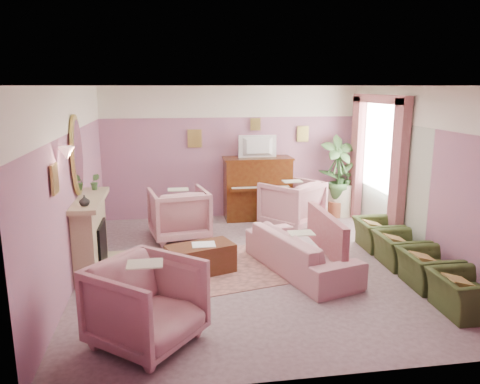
{
  "coord_description": "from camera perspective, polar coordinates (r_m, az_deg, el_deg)",
  "views": [
    {
      "loc": [
        -1.38,
        -6.91,
        2.8
      ],
      "look_at": [
        -0.23,
        0.4,
        1.12
      ],
      "focal_mm": 35.0,
      "sensor_mm": 36.0,
      "label": 1
    }
  ],
  "objects": [
    {
      "name": "floor",
      "position": [
        7.58,
        2.24,
        -8.86
      ],
      "size": [
        5.5,
        6.0,
        0.01
      ],
      "primitive_type": "cube",
      "color": "gray",
      "rests_on": "ground"
    },
    {
      "name": "ceiling",
      "position": [
        7.05,
        2.44,
        12.8
      ],
      "size": [
        5.5,
        6.0,
        0.01
      ],
      "primitive_type": "cube",
      "color": "silver",
      "rests_on": "wall_back"
    },
    {
      "name": "wall_back",
      "position": [
        10.11,
        -0.97,
        4.84
      ],
      "size": [
        5.5,
        0.02,
        2.8
      ],
      "primitive_type": "cube",
      "color": "gray",
      "rests_on": "floor"
    },
    {
      "name": "wall_front",
      "position": [
        4.38,
        10.0,
        -6.01
      ],
      "size": [
        5.5,
        0.02,
        2.8
      ],
      "primitive_type": "cube",
      "color": "gray",
      "rests_on": "floor"
    },
    {
      "name": "wall_left",
      "position": [
        7.19,
        -19.72,
        0.82
      ],
      "size": [
        0.02,
        6.0,
        2.8
      ],
      "primitive_type": "cube",
      "color": "gray",
      "rests_on": "floor"
    },
    {
      "name": "wall_right",
      "position": [
        8.17,
        21.62,
        2.04
      ],
      "size": [
        0.02,
        6.0,
        2.8
      ],
      "primitive_type": "cube",
      "color": "gray",
      "rests_on": "floor"
    },
    {
      "name": "picture_rail_band",
      "position": [
        10.0,
        -0.99,
        10.94
      ],
      "size": [
        5.5,
        0.01,
        0.65
      ],
      "primitive_type": "cube",
      "color": "white",
      "rests_on": "wall_back"
    },
    {
      "name": "stripe_panel",
      "position": [
        9.34,
        17.4,
        1.58
      ],
      "size": [
        0.01,
        3.0,
        2.15
      ],
      "primitive_type": "cube",
      "color": "beige",
      "rests_on": "wall_right"
    },
    {
      "name": "fireplace_surround",
      "position": [
        7.56,
        -17.77,
        -5.14
      ],
      "size": [
        0.3,
        1.4,
        1.1
      ],
      "primitive_type": "cube",
      "color": "tan",
      "rests_on": "floor"
    },
    {
      "name": "fireplace_inset",
      "position": [
        7.59,
        -16.94,
        -6.2
      ],
      "size": [
        0.18,
        0.72,
        0.68
      ],
      "primitive_type": "cube",
      "color": "black",
      "rests_on": "floor"
    },
    {
      "name": "fire_ember",
      "position": [
        7.64,
        -16.56,
        -7.47
      ],
      "size": [
        0.06,
        0.54,
        0.1
      ],
      "primitive_type": "cube",
      "color": "orange",
      "rests_on": "floor"
    },
    {
      "name": "mantel_shelf",
      "position": [
        7.4,
        -17.84,
        -0.93
      ],
      "size": [
        0.4,
        1.55,
        0.07
      ],
      "primitive_type": "cube",
      "color": "tan",
      "rests_on": "fireplace_surround"
    },
    {
      "name": "hearth",
      "position": [
        7.71,
        -16.01,
        -8.92
      ],
      "size": [
        0.55,
        1.5,
        0.02
      ],
      "primitive_type": "cube",
      "color": "tan",
      "rests_on": "floor"
    },
    {
      "name": "mirror_frame",
      "position": [
        7.3,
        -19.29,
        4.23
      ],
      "size": [
        0.04,
        0.72,
        1.2
      ],
      "primitive_type": "ellipsoid",
      "color": "tan",
      "rests_on": "wall_left"
    },
    {
      "name": "mirror_glass",
      "position": [
        7.3,
        -19.1,
        4.24
      ],
      "size": [
        0.01,
        0.6,
        1.06
      ],
      "primitive_type": "ellipsoid",
      "color": "white",
      "rests_on": "wall_left"
    },
    {
      "name": "sconce_shade",
      "position": [
        6.24,
        -20.35,
        4.48
      ],
      "size": [
        0.2,
        0.2,
        0.16
      ],
      "primitive_type": "cone",
      "color": "#FFB3A2",
      "rests_on": "wall_left"
    },
    {
      "name": "piano",
      "position": [
        10.01,
        2.13,
        0.39
      ],
      "size": [
        1.4,
        0.6,
        1.3
      ],
      "primitive_type": "cube",
      "color": "#45200B",
      "rests_on": "floor"
    },
    {
      "name": "piano_keyshelf",
      "position": [
        9.66,
        2.53,
        0.35
      ],
      "size": [
        1.3,
        0.12,
        0.06
      ],
      "primitive_type": "cube",
      "color": "#45200B",
      "rests_on": "piano"
    },
    {
      "name": "piano_keys",
      "position": [
        9.65,
        2.53,
        0.59
      ],
      "size": [
        1.2,
        0.08,
        0.02
      ],
      "primitive_type": "cube",
      "color": "beige",
      "rests_on": "piano"
    },
    {
      "name": "piano_top",
      "position": [
        9.89,
        2.16,
        4.13
      ],
      "size": [
        1.45,
        0.65,
        0.04
      ],
      "primitive_type": "cube",
      "color": "#45200B",
      "rests_on": "piano"
    },
    {
      "name": "television",
      "position": [
        9.8,
        2.24,
        5.76
      ],
      "size": [
        0.8,
        0.12,
        0.48
      ],
      "primitive_type": "imported",
      "color": "black",
      "rests_on": "piano"
    },
    {
      "name": "print_back_left",
      "position": [
        9.95,
        -5.54,
        6.51
      ],
      "size": [
        0.3,
        0.03,
        0.38
      ],
      "primitive_type": "cube",
      "color": "tan",
      "rests_on": "wall_back"
    },
    {
      "name": "print_back_right",
      "position": [
        10.35,
        7.65,
        7.03
      ],
      "size": [
        0.26,
        0.03,
        0.34
      ],
      "primitive_type": "cube",
      "color": "tan",
      "rests_on": "wall_back"
    },
    {
      "name": "print_back_mid",
      "position": [
        10.08,
        1.89,
        8.24
      ],
      "size": [
        0.22,
        0.03,
        0.26
      ],
      "primitive_type": "cube",
      "color": "tan",
      "rests_on": "wall_back"
    },
    {
      "name": "print_left_wall",
      "position": [
        5.96,
        -21.65,
        1.48
      ],
      "size": [
        0.03,
        0.28,
        0.36
      ],
      "primitive_type": "cube",
      "color": "tan",
      "rests_on": "wall_left"
    },
    {
      "name": "window_blind",
      "position": [
        9.46,
        16.8,
        5.58
      ],
      "size": [
        0.03,
        1.4,
        1.8
      ],
      "primitive_type": "cube",
      "color": "silver",
      "rests_on": "wall_right"
    },
    {
      "name": "curtain_left",
      "position": [
        8.67,
        18.75,
        2.16
      ],
      "size": [
        0.16,
        0.34,
        2.6
      ],
      "primitive_type": "cube",
      "color": "#99555A",
      "rests_on": "floor"
    },
    {
      "name": "curtain_right",
      "position": [
        10.31,
        14.07,
        4.05
      ],
      "size": [
        0.16,
        0.34,
        2.6
      ],
      "primitive_type": "cube",
      "color": "#99555A",
      "rests_on": "floor"
    },
    {
      "name": "pelmet",
      "position": [
        9.36,
        16.69,
        10.81
      ],
      "size": [
        0.16,
        2.2,
        0.16
      ],
      "primitive_type": "cube",
      "color": "#99555A",
      "rests_on": "wall_right"
    },
    {
      "name": "mantel_plant",
      "position": [
        7.9,
        -17.26,
        1.21
      ],
      "size": [
        0.16,
        0.16,
        0.28
      ],
      "primitive_type": "imported",
      "color": "#396531",
      "rests_on": "mantel_shelf"
    },
    {
      "name": "mantel_vase",
      "position": [
        6.9,
        -18.44,
        -1.01
      ],
      "size": [
        0.16,
        0.16,
        0.16
      ],
      "primitive_type": "imported",
      "color": "white",
      "rests_on": "mantel_shelf"
    },
    {
      "name": "area_rug",
      "position": [
        7.36,
        -3.67,
        -9.51
      ],
      "size": [
        2.83,
        2.3,
        0.01
      ],
      "primitive_type": "cube",
      "rotation": [
        0.0,
        0.0,
        0.22
      ],
      "color": "#96635B",
      "rests_on": "floor"
    },
    {
      "name": "coffee_table",
      "position": [
        7.22,
        -4.83,
        -8.14
      ],
      "size": [
        1.11,
        0.8,
        0.45
      ],
      "primitive_type": "cube",
      "rotation": [
        0.0,
        0.0,
        0.33
      ],
      "color": "#502B18",
      "rests_on": "floor"
    },
    {
      "name": "table_paper",
      "position": [
        7.14,
        -4.46,
        -6.4
      ],
      "size": [
        0.35,
        0.28,
        0.01
      ],
      "primitive_type": "cube",
      "color": "white",
      "rests_on": "coffee_table"
    },
    {
      "name": "sofa",
      "position": [
        7.26,
        7.42,
        -6.33
      ],
      "size": [
        0.71,
        2.13,
        0.86
      ],
      "primitive_type": "imported",
      "color": "#C2888E",
      "rests_on": "floor"
    },
    {
      "name": "sofa_throw",
      "position": [
        7.33,
        10.47,
        -4.87
      ],
      "size": [
        0.11,
        1.62,
        0.59
      ],
      "primitive_type": "cube",
      "color": "#99555A",
      "rests_on": "sofa"
    },
    {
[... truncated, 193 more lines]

